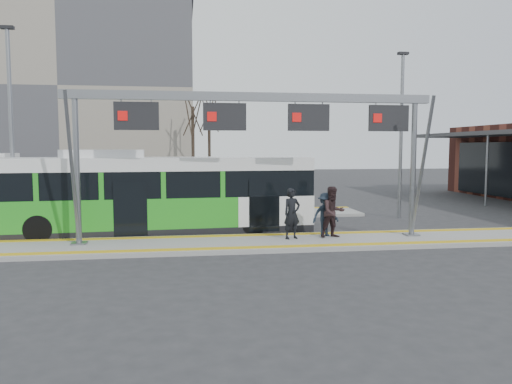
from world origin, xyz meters
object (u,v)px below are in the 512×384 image
Objects in this scene: gantry at (258,123)px; hero_bus at (157,195)px; passenger_c at (325,214)px; passenger_a at (292,214)px; passenger_b at (333,212)px.

gantry is 1.05× the size of hero_bus.
hero_bus is at bearing 148.17° from passenger_c.
passenger_a is 1.54m from passenger_b.
passenger_b is 0.38m from passenger_c.
hero_bus is 6.59× the size of passenger_b.
gantry is 6.95× the size of passenger_b.
passenger_b is at bearing -18.63° from passenger_a.
hero_bus is (-3.66, 2.70, -2.76)m from gantry.
passenger_a reaches higher than passenger_c.
passenger_b is 1.15× the size of passenger_c.
hero_bus is at bearing 131.28° from passenger_a.
gantry reaches higher than passenger_c.
gantry is at bearing 176.16° from passenger_c.
passenger_c is (1.34, 0.34, -0.10)m from passenger_a.
hero_bus is 6.71m from passenger_c.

